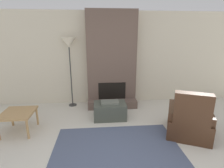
{
  "coord_description": "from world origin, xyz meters",
  "views": [
    {
      "loc": [
        -0.41,
        -1.98,
        1.97
      ],
      "look_at": [
        0.0,
        2.67,
        0.65
      ],
      "focal_mm": 28.0,
      "sensor_mm": 36.0,
      "label": 1
    }
  ],
  "objects": [
    {
      "name": "ottoman",
      "position": [
        -0.12,
        1.9,
        0.2
      ],
      "size": [
        0.77,
        0.49,
        0.44
      ],
      "color": "#474C42",
      "rests_on": "ground_plane"
    },
    {
      "name": "area_rug",
      "position": [
        -0.09,
        0.74,
        0.01
      ],
      "size": [
        2.26,
        1.41,
        0.01
      ],
      "primitive_type": "cube",
      "color": "#4C5670",
      "rests_on": "ground_plane"
    },
    {
      "name": "floor_lamp_left",
      "position": [
        -1.13,
        2.8,
        1.7
      ],
      "size": [
        0.39,
        0.39,
        1.9
      ],
      "color": "#333333",
      "rests_on": "ground_plane"
    },
    {
      "name": "armchair",
      "position": [
        1.4,
        1.02,
        0.28
      ],
      "size": [
        1.1,
        1.15,
        0.98
      ],
      "rotation": [
        0.0,
        0.0,
        2.72
      ],
      "color": "#422819",
      "rests_on": "ground_plane"
    },
    {
      "name": "wall_back",
      "position": [
        0.0,
        3.06,
        1.3
      ],
      "size": [
        8.23,
        0.06,
        2.6
      ],
      "primitive_type": "cube",
      "color": "beige",
      "rests_on": "ground_plane"
    },
    {
      "name": "side_table",
      "position": [
        -2.05,
        1.45,
        0.39
      ],
      "size": [
        0.63,
        0.65,
        0.44
      ],
      "color": "tan",
      "rests_on": "ground_plane"
    },
    {
      "name": "fireplace",
      "position": [
        0.0,
        2.83,
        1.22
      ],
      "size": [
        1.35,
        0.65,
        2.6
      ],
      "color": "brown",
      "rests_on": "ground_plane"
    }
  ]
}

